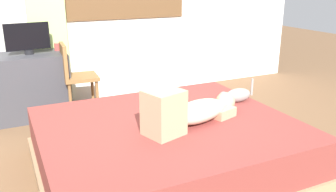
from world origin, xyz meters
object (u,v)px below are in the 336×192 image
desk (28,86)px  tv_monitor (27,38)px  person_lying (190,111)px  chair_by_desk (74,74)px  bed (167,147)px  cup (57,47)px  cat (236,95)px

desk → tv_monitor: 0.56m
desk → person_lying: bearing=-61.5°
tv_monitor → chair_by_desk: bearing=-24.3°
chair_by_desk → tv_monitor: bearing=155.7°
bed → desk: (-0.91, 1.84, 0.15)m
desk → chair_by_desk: (0.50, -0.20, 0.14)m
cup → person_lying: bearing=-71.7°
chair_by_desk → bed: bearing=-75.9°
person_lying → cat: size_ratio=2.60×
cat → bed: bearing=-167.6°
bed → cup: bearing=105.3°
bed → cat: size_ratio=5.72×
bed → cat: 0.87m
cat → cup: bearing=127.0°
person_lying → chair_by_desk: 1.85m
bed → chair_by_desk: (-0.41, 1.65, 0.29)m
tv_monitor → desk: bearing=180.0°
person_lying → cup: size_ratio=10.87×
tv_monitor → person_lying: bearing=-63.0°
bed → chair_by_desk: chair_by_desk is taller
tv_monitor → chair_by_desk: tv_monitor is taller
bed → desk: 2.06m
cat → desk: desk is taller
cat → tv_monitor: (-1.65, 1.67, 0.41)m
bed → cat: cat is taller
desk → tv_monitor: bearing=-0.0°
person_lying → cup: bearing=108.3°
desk → tv_monitor: tv_monitor is taller
desk → cat: bearing=-44.3°
desk → cup: bearing=13.7°
desk → tv_monitor: size_ratio=1.87×
tv_monitor → cup: tv_monitor is taller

